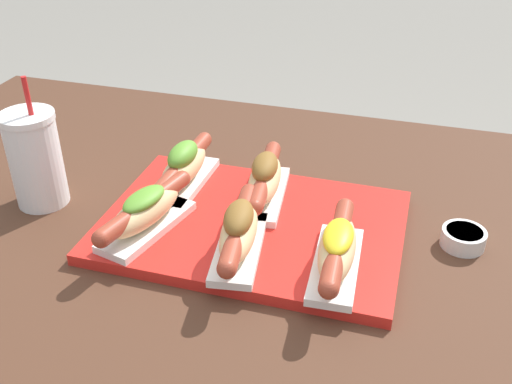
{
  "coord_description": "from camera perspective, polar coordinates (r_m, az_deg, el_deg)",
  "views": [
    {
      "loc": [
        0.24,
        -0.69,
        1.23
      ],
      "look_at": [
        0.03,
        0.04,
        0.76
      ],
      "focal_mm": 42.0,
      "sensor_mm": 36.0,
      "label": 1
    }
  ],
  "objects": [
    {
      "name": "sauce_bowl",
      "position": [
        0.93,
        19.15,
        -4.09
      ],
      "size": [
        0.06,
        0.06,
        0.03
      ],
      "color": "silver",
      "rests_on": "patio_table"
    },
    {
      "name": "hot_dog_4",
      "position": [
        0.94,
        0.84,
        1.22
      ],
      "size": [
        0.08,
        0.21,
        0.07
      ],
      "color": "white",
      "rests_on": "serving_tray"
    },
    {
      "name": "drink_cup",
      "position": [
        1.01,
        -20.26,
        2.97
      ],
      "size": [
        0.08,
        0.08,
        0.22
      ],
      "color": "white",
      "rests_on": "patio_table"
    },
    {
      "name": "hot_dog_0",
      "position": [
        0.88,
        -10.5,
        -1.82
      ],
      "size": [
        0.1,
        0.2,
        0.06
      ],
      "color": "white",
      "rests_on": "serving_tray"
    },
    {
      "name": "serving_tray",
      "position": [
        0.91,
        -0.36,
        -3.26
      ],
      "size": [
        0.45,
        0.31,
        0.02
      ],
      "color": "red",
      "rests_on": "patio_table"
    },
    {
      "name": "hot_dog_3",
      "position": [
        0.98,
        -6.9,
        2.37
      ],
      "size": [
        0.06,
        0.21,
        0.08
      ],
      "color": "white",
      "rests_on": "serving_tray"
    },
    {
      "name": "hot_dog_2",
      "position": [
        0.8,
        7.74,
        -5.43
      ],
      "size": [
        0.07,
        0.21,
        0.06
      ],
      "color": "white",
      "rests_on": "serving_tray"
    },
    {
      "name": "hot_dog_1",
      "position": [
        0.83,
        -1.64,
        -3.75
      ],
      "size": [
        0.08,
        0.21,
        0.07
      ],
      "color": "white",
      "rests_on": "serving_tray"
    }
  ]
}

